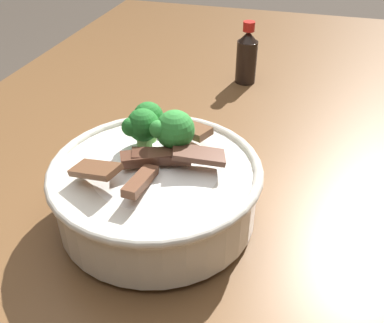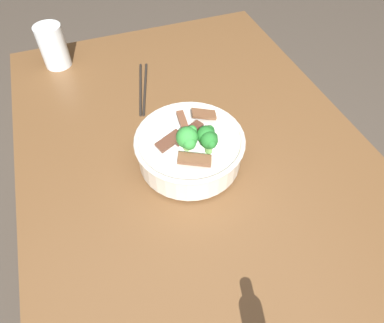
{
  "view_description": "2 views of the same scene",
  "coord_description": "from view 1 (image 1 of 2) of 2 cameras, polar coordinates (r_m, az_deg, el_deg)",
  "views": [
    {
      "loc": [
        -0.54,
        -0.18,
        1.15
      ],
      "look_at": [
        -0.13,
        -0.06,
        0.85
      ],
      "focal_mm": 40.44,
      "sensor_mm": 36.0,
      "label": 1
    },
    {
      "loc": [
        0.33,
        -0.2,
        1.41
      ],
      "look_at": [
        -0.14,
        -0.03,
        0.81
      ],
      "focal_mm": 31.93,
      "sensor_mm": 36.0,
      "label": 2
    }
  ],
  "objects": [
    {
      "name": "rice_bowl",
      "position": [
        0.52,
        -4.69,
        -2.93
      ],
      "size": [
        0.25,
        0.25,
        0.14
      ],
      "color": "silver",
      "rests_on": "dining_table"
    },
    {
      "name": "dining_table",
      "position": [
        0.74,
        -1.73,
        -4.43
      ],
      "size": [
        1.58,
        0.84,
        0.78
      ],
      "color": "brown",
      "rests_on": "ground"
    },
    {
      "name": "soy_sauce_bottle",
      "position": [
        0.88,
        7.23,
        13.58
      ],
      "size": [
        0.04,
        0.04,
        0.12
      ],
      "color": "black",
      "rests_on": "dining_table"
    }
  ]
}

